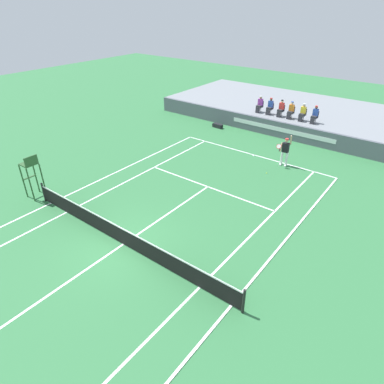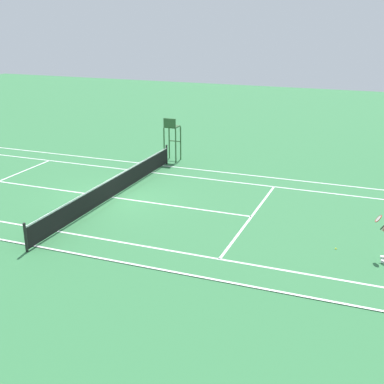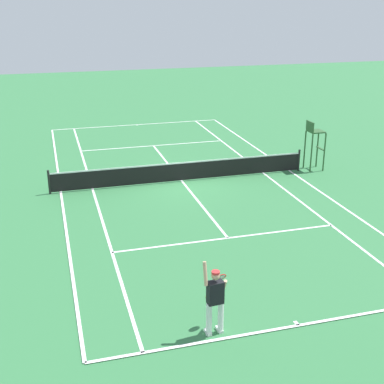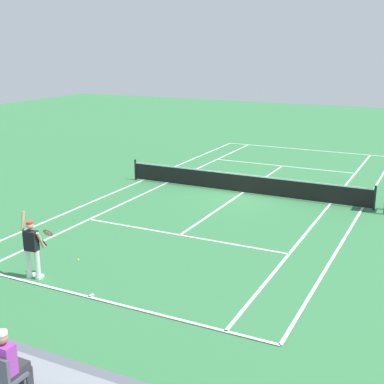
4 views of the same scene
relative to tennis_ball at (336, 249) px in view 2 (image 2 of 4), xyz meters
The scene contains 5 objects.
ground_plane 10.11m from the tennis_ball, 100.77° to the right, with size 80.00×80.00×0.00m, color #337542.
court 10.11m from the tennis_ball, 100.77° to the right, with size 11.08×23.88×0.03m.
net 10.12m from the tennis_ball, 100.77° to the right, with size 11.98×0.10×1.07m.
tennis_ball is the anchor object (origin of this frame).
umpire_chair 13.21m from the tennis_ball, 130.79° to the right, with size 0.77×0.77×2.44m.
Camera 2 is at (18.85, 11.16, 7.74)m, focal length 47.98 mm.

